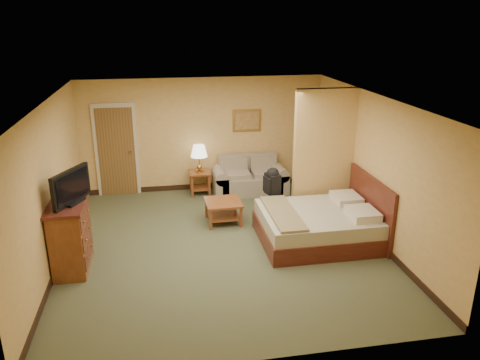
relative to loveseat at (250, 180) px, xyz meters
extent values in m
plane|color=#4D5335|center=(-1.01, -2.57, -0.28)|extent=(6.00, 6.00, 0.00)
plane|color=white|center=(-1.01, -2.57, 2.32)|extent=(6.00, 6.00, 0.00)
cube|color=#DBAD5D|center=(-1.01, 0.43, 1.02)|extent=(5.50, 0.02, 2.60)
cube|color=#DBAD5D|center=(-3.76, -2.57, 1.02)|extent=(0.02, 6.00, 2.60)
cube|color=#DBAD5D|center=(1.74, -2.57, 1.02)|extent=(0.02, 6.00, 2.60)
cube|color=#DBAD5D|center=(1.14, -1.65, 1.02)|extent=(1.20, 0.15, 2.60)
cube|color=beige|center=(-2.96, 0.40, 0.77)|extent=(0.94, 0.06, 2.10)
cube|color=brown|center=(-2.96, 0.38, 0.72)|extent=(0.80, 0.04, 2.00)
cylinder|color=#A47E3C|center=(-2.66, 0.33, 0.72)|extent=(0.04, 0.12, 0.04)
cube|color=black|center=(-1.01, 0.42, -0.22)|extent=(5.50, 0.02, 0.12)
cube|color=gray|center=(0.00, -0.05, -0.07)|extent=(1.39, 0.74, 0.42)
cube|color=gray|center=(0.00, 0.28, 0.36)|extent=(1.39, 0.18, 0.44)
cube|color=gray|center=(-0.69, -0.05, -0.04)|extent=(0.30, 0.74, 0.47)
cube|color=gray|center=(0.69, -0.05, -0.04)|extent=(0.30, 0.74, 0.47)
cube|color=brown|center=(-1.15, 0.08, 0.24)|extent=(0.48, 0.48, 0.04)
cube|color=brown|center=(-1.15, 0.08, -0.13)|extent=(0.41, 0.41, 0.03)
cube|color=brown|center=(-1.34, -0.12, -0.03)|extent=(0.05, 0.05, 0.49)
cube|color=brown|center=(-0.96, -0.12, -0.03)|extent=(0.05, 0.05, 0.49)
cube|color=brown|center=(-1.34, 0.27, -0.03)|extent=(0.05, 0.05, 0.49)
cube|color=brown|center=(-0.96, 0.27, -0.03)|extent=(0.05, 0.05, 0.49)
cylinder|color=#A47E3C|center=(-1.15, 0.08, 0.28)|extent=(0.19, 0.19, 0.04)
cylinder|color=#A47E3C|center=(-1.15, 0.08, 0.52)|extent=(0.02, 0.02, 0.31)
cone|color=white|center=(-1.15, 0.08, 0.75)|extent=(0.37, 0.37, 0.26)
cube|color=brown|center=(-0.85, -1.58, 0.15)|extent=(0.71, 0.71, 0.04)
cube|color=brown|center=(-0.85, -1.58, -0.13)|extent=(0.61, 0.61, 0.03)
cube|color=brown|center=(-1.15, -1.88, -0.07)|extent=(0.05, 0.05, 0.42)
cube|color=brown|center=(-0.55, -1.28, -0.07)|extent=(0.05, 0.05, 0.42)
cube|color=#B78E3F|center=(0.00, 0.41, 1.32)|extent=(0.66, 0.03, 0.51)
cube|color=#9D6430|center=(0.00, 0.39, 1.32)|extent=(0.55, 0.02, 0.40)
cube|color=brown|center=(-3.49, -2.92, 0.26)|extent=(0.49, 0.99, 1.08)
cube|color=#4B1911|center=(-3.49, -2.92, 0.83)|extent=(0.56, 1.06, 0.05)
cube|color=black|center=(-3.39, -2.92, 0.87)|extent=(0.37, 0.44, 0.03)
cube|color=black|center=(-3.39, -2.92, 1.13)|extent=(0.45, 0.81, 0.53)
cube|color=#4B1911|center=(0.74, -2.67, -0.12)|extent=(2.10, 1.68, 0.32)
cube|color=beige|center=(0.74, -2.67, 0.16)|extent=(2.04, 1.62, 0.25)
cube|color=#4B1911|center=(1.70, -2.67, 0.30)|extent=(0.06, 1.79, 1.16)
cube|color=silver|center=(1.39, -3.04, 0.35)|extent=(0.47, 0.58, 0.15)
cube|color=silver|center=(1.39, -2.30, 0.35)|extent=(0.47, 0.58, 0.15)
cube|color=olive|center=(0.05, -2.67, 0.31)|extent=(0.47, 1.58, 0.05)
cube|color=black|center=(0.11, -1.67, 0.50)|extent=(0.29, 0.36, 0.42)
sphere|color=black|center=(0.11, -1.67, 0.71)|extent=(0.25, 0.25, 0.25)
camera|label=1|loc=(-2.02, -9.99, 3.59)|focal=35.00mm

